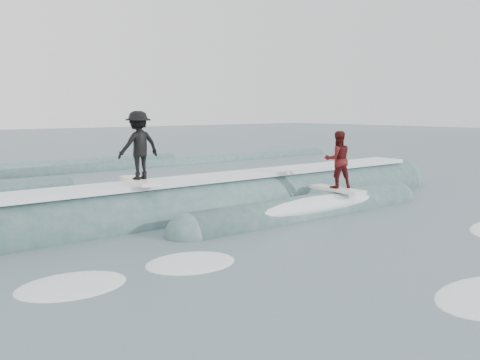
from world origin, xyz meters
TOP-DOWN VIEW (x-y plane):
  - ground at (0.00, 0.00)m, footprint 160.00×160.00m
  - breaking_wave at (0.34, 4.59)m, footprint 21.37×3.87m
  - surfer_black at (-2.84, 5.00)m, footprint 1.27×2.07m
  - surfer_red at (3.05, 2.80)m, footprint 1.10×2.03m
  - whitewater at (0.69, -2.25)m, footprint 14.20×7.34m
  - far_swells at (-1.10, 17.65)m, footprint 42.18×8.65m

SIDE VIEW (x-z plane):
  - ground at x=0.00m, z-range 0.00..0.00m
  - whitewater at x=0.69m, z-range -0.05..0.05m
  - far_swells at x=-1.10m, z-range -0.40..0.40m
  - breaking_wave at x=0.34m, z-range -1.05..1.14m
  - surfer_red at x=3.05m, z-range 0.58..2.49m
  - surfer_black at x=-2.84m, z-range 1.15..3.16m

